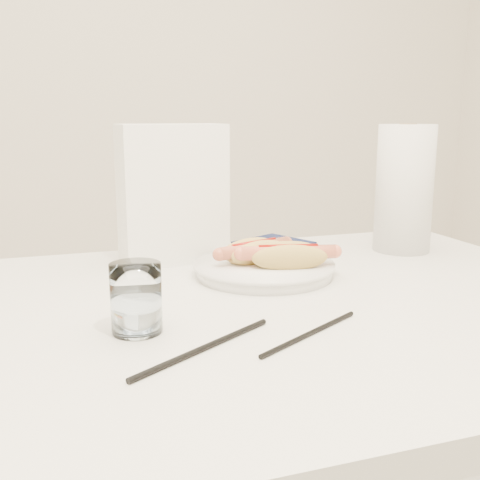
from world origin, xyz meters
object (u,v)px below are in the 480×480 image
object	(u,v)px
hotdog_right	(288,256)
paper_towel_roll	(404,189)
table	(238,342)
plate	(264,270)
napkin_box	(172,193)
hotdog_left	(254,252)
water_glass	(136,298)

from	to	relation	value
hotdog_right	paper_towel_roll	bearing A→B (deg)	34.92
table	plate	bearing A→B (deg)	55.20
table	napkin_box	world-z (taller)	napkin_box
table	hotdog_right	distance (m)	0.18
plate	table	bearing A→B (deg)	-124.80
paper_towel_roll	hotdog_left	bearing A→B (deg)	-168.47
plate	water_glass	bearing A→B (deg)	-141.72
table	paper_towel_roll	size ratio (longest dim) A/B	4.76
plate	hotdog_left	xyz separation A→B (m)	(-0.01, 0.02, 0.03)
hotdog_left	plate	bearing A→B (deg)	-81.36
hotdog_left	paper_towel_roll	size ratio (longest dim) A/B	0.59
hotdog_left	water_glass	distance (m)	0.32
paper_towel_roll	plate	bearing A→B (deg)	-164.86
table	hotdog_right	size ratio (longest dim) A/B	7.52
plate	water_glass	distance (m)	0.32
hotdog_left	water_glass	bearing A→B (deg)	-157.16
hotdog_left	hotdog_right	world-z (taller)	hotdog_right
table	paper_towel_roll	distance (m)	0.51
hotdog_right	water_glass	size ratio (longest dim) A/B	1.79
water_glass	paper_towel_roll	world-z (taller)	paper_towel_roll
water_glass	paper_towel_roll	size ratio (longest dim) A/B	0.35
hotdog_right	water_glass	world-z (taller)	water_glass
plate	hotdog_left	distance (m)	0.04
water_glass	plate	bearing A→B (deg)	38.28
hotdog_left	paper_towel_roll	world-z (taller)	paper_towel_roll
table	plate	world-z (taller)	plate
hotdog_right	paper_towel_roll	xyz separation A→B (m)	(0.30, 0.12, 0.09)
table	water_glass	xyz separation A→B (m)	(-0.16, -0.06, 0.10)
napkin_box	hotdog_left	bearing A→B (deg)	-54.13
plate	hotdog_left	world-z (taller)	hotdog_left
table	plate	xyz separation A→B (m)	(0.09, 0.13, 0.07)
plate	hotdog_right	xyz separation A→B (m)	(0.03, -0.03, 0.03)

